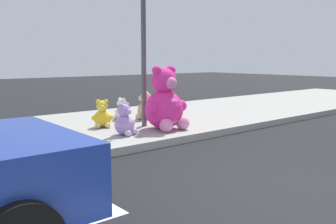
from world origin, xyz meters
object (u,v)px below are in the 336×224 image
Objects in this scene: plush_red at (168,114)px; plush_tan at (145,108)px; sign_pole at (144,49)px; plush_pink_large at (165,104)px; plush_white at (121,111)px; plush_lavender at (125,122)px; plush_yellow at (102,116)px.

plush_tan is (-0.16, 0.70, 0.09)m from plush_red.
plush_pink_large is (0.12, -0.59, -1.16)m from sign_pole.
plush_lavender is at bearing -120.36° from plush_white.
sign_pole reaches higher than plush_red.
plush_white is 1.06m from plush_yellow.
plush_tan reaches higher than plush_red.
sign_pole is at bearing -127.20° from plush_tan.
plush_lavender is at bearing 178.79° from plush_pink_large.
plush_white is (0.07, 1.06, -1.48)m from sign_pole.
plush_white is 1.89m from plush_lavender.
plush_pink_large is 1.93× the size of plush_tan.
plush_white is 0.59m from plush_tan.
plush_red is (0.75, 0.08, -1.50)m from sign_pole.
plush_tan is (0.59, 0.78, -1.42)m from sign_pole.
plush_lavender is at bearing -137.54° from plush_tan.
plush_white is (-0.05, 1.65, -0.32)m from plush_pink_large.
plush_white reaches higher than plush_red.
sign_pole is 1.82m from plush_white.
plush_tan is (0.52, -0.28, 0.06)m from plush_white.
plush_pink_large is 0.98m from plush_red.
plush_tan reaches higher than plush_white.
plush_red is 1.19m from plush_white.
plush_lavender is (-1.01, 0.02, -0.28)m from plush_pink_large.
plush_white is (-0.68, 0.98, 0.02)m from plush_red.
plush_tan is 1.09× the size of plush_lavender.
plush_yellow is (-0.88, -0.60, 0.03)m from plush_white.
plush_white is at bearing 151.85° from plush_tan.
plush_red is at bearing -55.26° from plush_white.
plush_pink_large reaches higher than plush_yellow.
plush_tan is at bearing -28.15° from plush_white.
plush_lavender is at bearing -158.34° from plush_red.
sign_pole is 5.20× the size of plush_yellow.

